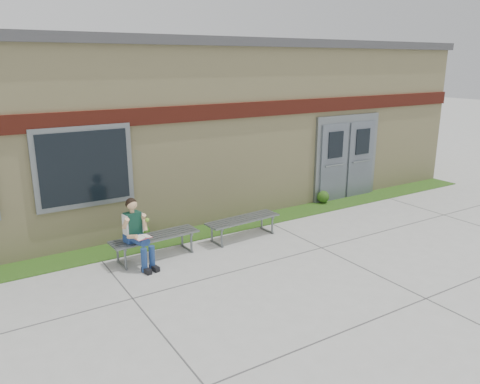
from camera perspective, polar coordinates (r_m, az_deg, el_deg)
ground at (r=8.81m, az=7.16°, el=-9.15°), size 80.00×80.00×0.00m
grass_strip at (r=10.79m, az=-1.56°, el=-4.24°), size 16.00×0.80×0.02m
school_building at (r=13.27m, az=-9.15°, el=8.64°), size 16.20×6.22×4.20m
bench_left at (r=9.19m, az=-10.32°, el=-5.87°), size 1.75×0.58×0.45m
bench_right at (r=10.04m, az=0.34°, el=-3.79°), size 1.71×0.58×0.44m
girl at (r=8.78m, az=-12.45°, el=-4.72°), size 0.49×0.79×1.29m
shrub_mid at (r=10.16m, az=-11.88°, el=-4.77°), size 0.34×0.34×0.34m
shrub_east at (r=12.70m, az=10.08°, el=-0.57°), size 0.33×0.33×0.33m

